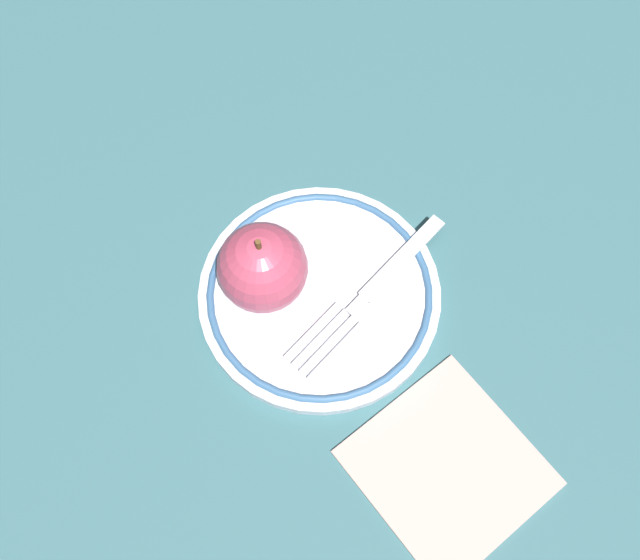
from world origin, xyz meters
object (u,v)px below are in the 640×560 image
Objects in this scene: apple_red_whole at (262,268)px; fork at (375,286)px; plate at (320,294)px; napkin_folded at (448,467)px.

apple_red_whole is 0.09m from fork.
fork is at bearing -20.95° from plate.
apple_red_whole reaches higher than plate.
napkin_folded is (0.03, -0.16, -0.00)m from plate.
fork is at bearing -25.15° from apple_red_whole.
apple_red_whole reaches higher than napkin_folded.
plate is 0.16m from napkin_folded.
fork is 0.15m from napkin_folded.
plate is at bearing 100.08° from napkin_folded.
apple_red_whole is at bearing 150.62° from plate.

